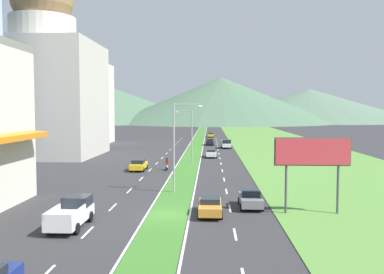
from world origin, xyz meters
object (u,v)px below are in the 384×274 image
(car_5, at_px, (250,198))
(pickup_truck_0, at_px, (72,213))
(motorcycle_rider, at_px, (167,165))
(car_1, at_px, (210,206))
(billboard_roadside, at_px, (313,155))
(car_0, at_px, (210,142))
(street_lamp_near, at_px, (177,141))
(car_3, at_px, (139,165))
(car_6, at_px, (211,153))
(car_2, at_px, (211,135))
(pickup_truck_1, at_px, (226,144))
(street_lamp_mid, at_px, (190,132))

(car_5, distance_m, pickup_truck_0, 15.04)
(motorcycle_rider, bearing_deg, car_1, -166.30)
(car_1, bearing_deg, motorcycle_rider, -166.30)
(billboard_roadside, distance_m, car_0, 67.48)
(street_lamp_near, xyz_separation_m, motorcycle_rider, (-2.71, 16.04, -4.55))
(car_3, xyz_separation_m, car_6, (10.22, 16.74, -0.03))
(car_1, height_order, car_6, car_6)
(street_lamp_near, relative_size, billboard_roadside, 1.47)
(car_0, distance_m, car_1, 67.45)
(car_2, height_order, motorcycle_rider, motorcycle_rider)
(car_2, bearing_deg, billboard_roadside, 4.76)
(car_1, height_order, car_3, car_3)
(car_0, bearing_deg, car_1, 0.06)
(car_6, relative_size, pickup_truck_1, 0.86)
(street_lamp_mid, relative_size, car_2, 1.90)
(car_3, xyz_separation_m, car_5, (13.53, -21.81, 0.01))
(billboard_roadside, relative_size, car_3, 1.32)
(car_3, height_order, car_6, car_3)
(billboard_roadside, bearing_deg, car_2, 94.76)
(car_0, height_order, car_6, car_0)
(car_6, distance_m, pickup_truck_0, 46.22)
(car_2, relative_size, car_6, 0.96)
(car_3, distance_m, car_5, 25.67)
(street_lamp_near, distance_m, pickup_truck_1, 50.88)
(car_0, bearing_deg, car_5, 3.16)
(street_lamp_near, xyz_separation_m, car_6, (3.57, 32.31, -4.55))
(street_lamp_near, height_order, pickup_truck_0, street_lamp_near)
(car_1, xyz_separation_m, car_6, (0.19, 41.25, 0.01))
(car_0, height_order, pickup_truck_1, pickup_truck_1)
(car_0, bearing_deg, billboard_roadside, 7.11)
(car_2, relative_size, pickup_truck_0, 0.83)
(car_5, relative_size, pickup_truck_0, 0.76)
(street_lamp_near, xyz_separation_m, car_0, (3.31, 58.51, -4.50))
(street_lamp_mid, distance_m, pickup_truck_0, 38.40)
(car_0, bearing_deg, car_3, -13.06)
(car_2, bearing_deg, pickup_truck_1, 5.08)
(pickup_truck_0, bearing_deg, motorcycle_rider, -7.83)
(car_1, xyz_separation_m, car_2, (0.24, 97.05, 0.01))
(car_0, bearing_deg, street_lamp_near, -3.24)
(billboard_roadside, relative_size, pickup_truck_1, 1.16)
(car_0, relative_size, car_5, 1.05)
(car_0, distance_m, pickup_truck_0, 71.96)
(pickup_truck_1, bearing_deg, car_1, -3.48)
(car_2, height_order, pickup_truck_1, pickup_truck_1)
(car_5, bearing_deg, car_1, -52.38)
(car_6, bearing_deg, pickup_truck_1, 169.21)
(pickup_truck_0, height_order, pickup_truck_1, same)
(car_0, relative_size, motorcycle_rider, 2.17)
(street_lamp_near, distance_m, car_5, 10.32)
(street_lamp_mid, height_order, motorcycle_rider, street_lamp_mid)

